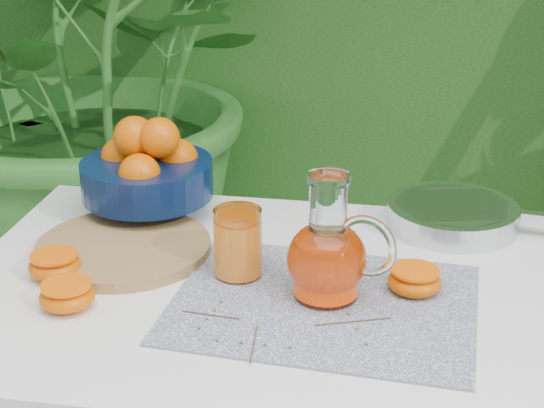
% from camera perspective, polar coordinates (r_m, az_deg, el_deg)
% --- Properties ---
extents(potted_plant_left, '(1.83, 1.83, 1.62)m').
position_cam_1_polar(potted_plant_left, '(2.51, -11.49, 9.29)').
color(potted_plant_left, '#316322').
rests_on(potted_plant_left, ground).
extents(white_table, '(1.00, 0.70, 0.75)m').
position_cam_1_polar(white_table, '(1.36, -0.14, -8.55)').
color(white_table, white).
rests_on(white_table, ground).
extents(placemat, '(0.48, 0.38, 0.00)m').
position_cam_1_polar(placemat, '(1.27, 3.57, -6.80)').
color(placemat, '#0D154A').
rests_on(placemat, white_table).
extents(cutting_board, '(0.34, 0.34, 0.02)m').
position_cam_1_polar(cutting_board, '(1.44, -10.11, -2.95)').
color(cutting_board, '#987245').
rests_on(cutting_board, white_table).
extents(fruit_bowl, '(0.27, 0.27, 0.19)m').
position_cam_1_polar(fruit_bowl, '(1.56, -8.53, 2.32)').
color(fruit_bowl, black).
rests_on(fruit_bowl, white_table).
extents(juice_pitcher, '(0.18, 0.16, 0.20)m').
position_cam_1_polar(juice_pitcher, '(1.25, 3.87, -3.55)').
color(juice_pitcher, white).
rests_on(juice_pitcher, white_table).
extents(juice_tumbler, '(0.10, 0.10, 0.11)m').
position_cam_1_polar(juice_tumbler, '(1.32, -2.34, -2.77)').
color(juice_tumbler, white).
rests_on(juice_tumbler, white_table).
extents(saute_pan, '(0.43, 0.27, 0.04)m').
position_cam_1_polar(saute_pan, '(1.55, 12.39, -0.70)').
color(saute_pan, '#BCBDC1').
rests_on(saute_pan, white_table).
extents(orange_halves, '(0.68, 0.24, 0.04)m').
position_cam_1_polar(orange_halves, '(1.30, -6.42, -5.20)').
color(orange_halves, '#DD6202').
rests_on(orange_halves, white_table).
extents(thyme_sprigs, '(0.30, 0.19, 0.01)m').
position_cam_1_polar(thyme_sprigs, '(1.20, 0.25, -8.34)').
color(thyme_sprigs, '#4E3523').
rests_on(thyme_sprigs, white_table).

